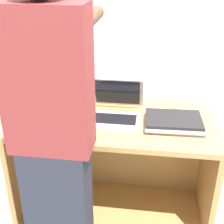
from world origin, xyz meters
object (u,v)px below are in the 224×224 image
laptop_open (115,111)px  person (53,139)px  laptop_stack_right (174,122)px  laptop_stack_left (57,111)px

laptop_open → person: size_ratio=0.21×
laptop_stack_right → person: bearing=-140.7°
laptop_stack_left → laptop_stack_right: bearing=-0.0°
laptop_open → laptop_stack_right: 0.39m
laptop_stack_left → person: 0.54m
laptop_open → laptop_stack_right: laptop_open is taller
laptop_open → laptop_stack_left: 0.39m
laptop_open → person: 0.63m
person → laptop_open: bearing=67.4°
laptop_stack_left → laptop_open: bearing=9.1°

